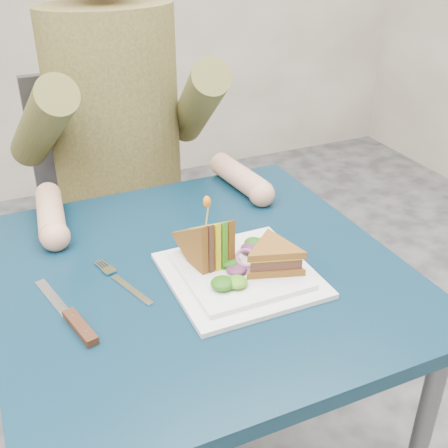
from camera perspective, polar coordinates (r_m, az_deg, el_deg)
name	(u,v)px	position (r m, az deg, el deg)	size (l,w,h in m)	color
table	(199,302)	(1.12, -2.56, -7.90)	(0.75, 0.75, 0.73)	#081F2F
chair	(117,206)	(1.72, -10.84, 1.76)	(0.42, 0.40, 0.93)	#47474C
diner	(114,95)	(1.48, -11.09, 12.77)	(0.54, 0.59, 0.74)	brown
plate	(240,273)	(1.04, 1.64, -5.02)	(0.26, 0.26, 0.02)	white
sandwich_flat	(274,257)	(1.02, 5.05, -3.35)	(0.15, 0.15, 0.05)	brown
sandwich_upright	(208,246)	(1.03, -1.67, -2.25)	(0.09, 0.15, 0.15)	brown
fork	(123,283)	(1.04, -10.17, -5.90)	(0.07, 0.18, 0.01)	silver
knife	(75,321)	(0.97, -14.91, -9.54)	(0.07, 0.22, 0.02)	silver
toothpick	(207,216)	(1.00, -1.72, 0.86)	(0.00, 0.00, 0.06)	tan
toothpick_frill	(207,202)	(0.99, -1.75, 2.28)	(0.01, 0.01, 0.02)	orange
lettuce_spill	(240,260)	(1.04, 1.66, -3.71)	(0.15, 0.13, 0.02)	#337A14
onion_ring	(246,258)	(1.03, 2.29, -3.49)	(0.04, 0.04, 0.01)	#9E4C7A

